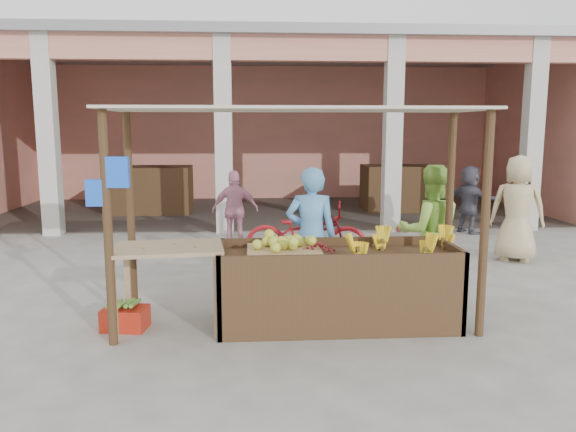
{
  "coord_description": "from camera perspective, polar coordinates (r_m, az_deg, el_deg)",
  "views": [
    {
      "loc": [
        -0.43,
        -5.97,
        2.18
      ],
      "look_at": [
        0.03,
        1.2,
        1.04
      ],
      "focal_mm": 35.0,
      "sensor_mm": 36.0,
      "label": 1
    }
  ],
  "objects": [
    {
      "name": "ground",
      "position": [
        6.37,
        0.42,
        -11.0
      ],
      "size": [
        60.0,
        60.0,
        0.0
      ],
      "primitive_type": "plane",
      "color": "slate",
      "rests_on": "ground"
    },
    {
      "name": "market_building",
      "position": [
        14.92,
        -1.86,
        10.97
      ],
      "size": [
        14.4,
        6.4,
        4.2
      ],
      "color": "#E38676",
      "rests_on": "ground"
    },
    {
      "name": "fruit_stall",
      "position": [
        6.3,
        5.0,
        -7.44
      ],
      "size": [
        2.6,
        0.95,
        0.8
      ],
      "primitive_type": "cube",
      "color": "#462E1C",
      "rests_on": "ground"
    },
    {
      "name": "stall_awning",
      "position": [
        6.05,
        0.26,
        7.09
      ],
      "size": [
        4.09,
        1.35,
        2.39
      ],
      "color": "#462E1C",
      "rests_on": "ground"
    },
    {
      "name": "banana_heap",
      "position": [
        6.28,
        11.23,
        -2.83
      ],
      "size": [
        1.22,
        0.66,
        0.22
      ],
      "primitive_type": null,
      "color": "yellow",
      "rests_on": "fruit_stall"
    },
    {
      "name": "melon_tray",
      "position": [
        6.14,
        -0.4,
        -3.03
      ],
      "size": [
        0.81,
        0.7,
        0.21
      ],
      "color": "tan",
      "rests_on": "fruit_stall"
    },
    {
      "name": "berry_heap",
      "position": [
        6.17,
        3.09,
        -3.28
      ],
      "size": [
        0.43,
        0.35,
        0.14
      ],
      "primitive_type": "ellipsoid",
      "color": "maroon",
      "rests_on": "fruit_stall"
    },
    {
      "name": "side_table",
      "position": [
        6.15,
        -12.01,
        -4.34
      ],
      "size": [
        1.22,
        0.88,
        0.92
      ],
      "rotation": [
        0.0,
        0.0,
        0.11
      ],
      "color": "tan",
      "rests_on": "ground"
    },
    {
      "name": "papaya_pile",
      "position": [
        6.1,
        -12.08,
        -2.14
      ],
      "size": [
        0.68,
        0.39,
        0.19
      ],
      "primitive_type": null,
      "color": "#50842B",
      "rests_on": "side_table"
    },
    {
      "name": "red_crate",
      "position": [
        6.46,
        -16.2,
        -9.95
      ],
      "size": [
        0.51,
        0.4,
        0.24
      ],
      "primitive_type": "cube",
      "rotation": [
        0.0,
        0.0,
        -0.15
      ],
      "color": "#B42413",
      "rests_on": "ground"
    },
    {
      "name": "plantain_bundle",
      "position": [
        6.41,
        -16.26,
        -8.61
      ],
      "size": [
        0.38,
        0.26,
        0.08
      ],
      "primitive_type": null,
      "color": "#5F9235",
      "rests_on": "red_crate"
    },
    {
      "name": "produce_sacks",
      "position": [
        12.11,
        11.49,
        -0.08
      ],
      "size": [
        1.02,
        0.77,
        0.62
      ],
      "color": "maroon",
      "rests_on": "ground"
    },
    {
      "name": "vendor_blue",
      "position": [
        6.91,
        2.36,
        -1.57
      ],
      "size": [
        0.73,
        0.57,
        1.82
      ],
      "primitive_type": "imported",
      "rotation": [
        0.0,
        0.0,
        3.04
      ],
      "color": "#5AA4E5",
      "rests_on": "ground"
    },
    {
      "name": "vendor_green",
      "position": [
        7.4,
        14.23,
        -1.2
      ],
      "size": [
        0.89,
        0.54,
        1.81
      ],
      "primitive_type": "imported",
      "rotation": [
        0.0,
        0.0,
        3.1
      ],
      "color": "#96CD49",
      "rests_on": "ground"
    },
    {
      "name": "motorcycle",
      "position": [
        8.83,
        1.85,
        -1.77
      ],
      "size": [
        1.0,
        2.12,
        1.06
      ],
      "primitive_type": "imported",
      "rotation": [
        0.0,
        0.0,
        1.42
      ],
      "color": "maroon",
      "rests_on": "ground"
    },
    {
      "name": "shopper_b",
      "position": [
        10.13,
        -5.39,
        0.88
      ],
      "size": [
        0.93,
        0.55,
        1.52
      ],
      "primitive_type": "imported",
      "rotation": [
        0.0,
        0.0,
        3.23
      ],
      "color": "pink",
      "rests_on": "ground"
    },
    {
      "name": "shopper_c",
      "position": [
        9.87,
        22.32,
        1.25
      ],
      "size": [
        1.1,
        0.96,
        1.93
      ],
      "primitive_type": "imported",
      "rotation": [
        0.0,
        0.0,
        2.67
      ],
      "color": "tan",
      "rests_on": "ground"
    },
    {
      "name": "shopper_d",
      "position": [
        12.22,
        17.97,
        1.79
      ],
      "size": [
        1.06,
        1.48,
        1.49
      ],
      "primitive_type": "imported",
      "rotation": [
        0.0,
        0.0,
        1.97
      ],
      "color": "#4B4955",
      "rests_on": "ground"
    }
  ]
}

